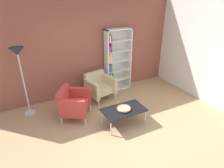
{
  "coord_description": "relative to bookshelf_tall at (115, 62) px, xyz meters",
  "views": [
    {
      "loc": [
        -1.71,
        -2.72,
        2.89
      ],
      "look_at": [
        0.1,
        0.84,
        0.95
      ],
      "focal_mm": 31.19,
      "sensor_mm": 36.0,
      "label": 1
    }
  ],
  "objects": [
    {
      "name": "floor_lamp_torchiere",
      "position": [
        -2.63,
        -0.24,
        0.53
      ],
      "size": [
        0.32,
        0.32,
        1.74
      ],
      "color": "silver",
      "rests_on": "ground_plane"
    },
    {
      "name": "plaster_right_partition",
      "position": [
        1.93,
        -1.65,
        0.53
      ],
      "size": [
        0.12,
        5.2,
        2.9
      ],
      "primitive_type": "cube",
      "color": "silver",
      "rests_on": "ground_plane"
    },
    {
      "name": "brick_back_panel",
      "position": [
        -0.93,
        0.21,
        0.53
      ],
      "size": [
        6.4,
        0.12,
        2.9
      ],
      "primitive_type": "cube",
      "color": "brown",
      "rests_on": "ground_plane"
    },
    {
      "name": "armchair_corner_red",
      "position": [
        -1.65,
        -0.91,
        -0.5
      ],
      "size": [
        0.92,
        0.94,
        0.78
      ],
      "rotation": [
        0.0,
        0.0,
        1.01
      ],
      "color": "#B73833",
      "rests_on": "ground_plane"
    },
    {
      "name": "coffee_table_low",
      "position": [
        -0.69,
        -1.73,
        -0.55
      ],
      "size": [
        1.0,
        0.56,
        0.4
      ],
      "color": "black",
      "rests_on": "ground_plane"
    },
    {
      "name": "armchair_near_window",
      "position": [
        -0.72,
        -0.37,
        -0.5
      ],
      "size": [
        0.85,
        0.8,
        0.78
      ],
      "rotation": [
        0.0,
        0.0,
        0.24
      ],
      "color": "#C6B289",
      "rests_on": "ground_plane"
    },
    {
      "name": "ground_plane",
      "position": [
        -0.93,
        -2.25,
        -0.92
      ],
      "size": [
        8.32,
        8.32,
        0.0
      ],
      "primitive_type": "plane",
      "color": "tan"
    },
    {
      "name": "decorative_bowl",
      "position": [
        -0.69,
        -1.73,
        -0.48
      ],
      "size": [
        0.32,
        0.32,
        0.05
      ],
      "color": "tan",
      "rests_on": "coffee_table_low"
    },
    {
      "name": "bookshelf_tall",
      "position": [
        0.0,
        0.0,
        0.0
      ],
      "size": [
        0.8,
        0.3,
        1.9
      ],
      "color": "silver",
      "rests_on": "ground_plane"
    }
  ]
}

